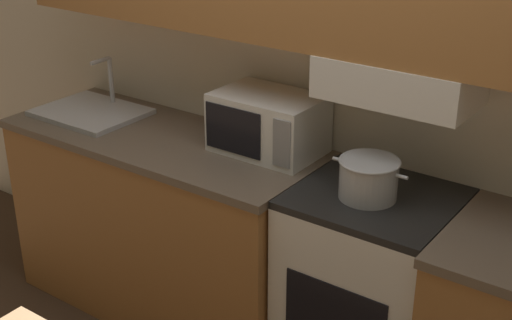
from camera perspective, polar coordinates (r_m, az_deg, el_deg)
ground_plane at (r=3.64m, az=4.59°, el=-12.65°), size 16.00×16.00×0.00m
wall_back at (r=2.95m, az=5.08°, el=10.63°), size 5.28×0.38×2.55m
lower_counter_main at (r=3.52m, az=-7.18°, el=-5.09°), size 1.56×0.64×0.94m
stove_range at (r=3.00m, az=8.98°, el=-10.80°), size 0.61×0.58×0.94m
cooking_pot at (r=2.71m, az=9.00°, el=-1.40°), size 0.31×0.23×0.16m
microwave at (r=3.07m, az=0.99°, el=2.96°), size 0.46×0.32×0.26m
sink_basin at (r=3.63m, az=-13.07°, el=3.82°), size 0.51×0.40×0.26m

